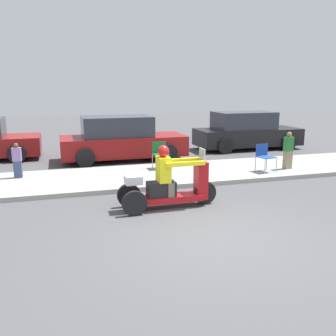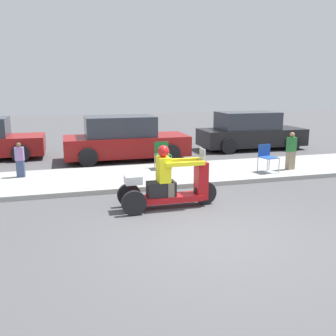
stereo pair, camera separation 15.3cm
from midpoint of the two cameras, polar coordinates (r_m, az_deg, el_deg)
ground_plane at (r=6.95m, az=6.25°, el=-10.25°), size 60.00×60.00×0.00m
sidewalk_strip at (r=11.11m, az=-2.92°, el=-1.16°), size 28.00×2.80×0.12m
motorcycle_trike at (r=8.30m, az=-0.47°, el=-2.69°), size 2.24×0.72×1.42m
spectator_near_curb at (r=11.37m, az=-22.35°, el=0.99°), size 0.25×0.17×0.99m
spectator_with_child at (r=12.19m, az=17.50°, el=2.47°), size 0.30×0.21×1.16m
folding_chair_curbside at (r=11.76m, az=-1.59°, el=2.42°), size 0.47×0.47×0.82m
folding_chair_set_back at (r=11.67m, az=14.09°, el=1.97°), size 0.53×0.53×0.82m
parked_car_lot_far at (r=13.76m, az=-7.44°, el=4.32°), size 4.46×2.00×1.60m
parked_car_lot_center at (r=16.39m, az=11.58°, el=5.45°), size 4.46×1.93×1.59m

